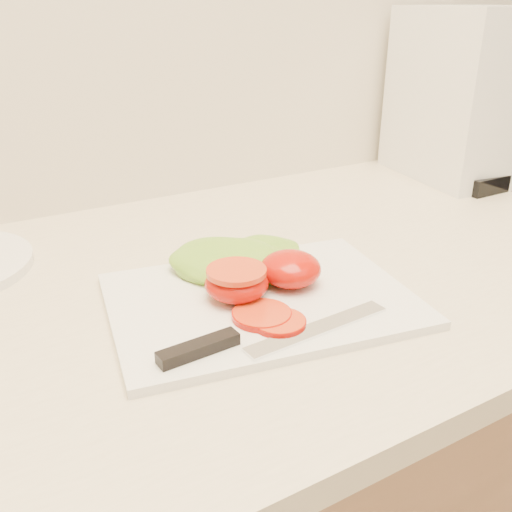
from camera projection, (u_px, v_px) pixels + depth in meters
counter at (427, 445)px, 1.09m from camera, size 3.92×0.65×0.93m
cutting_board at (261, 300)px, 0.63m from camera, size 0.36×0.29×0.01m
tomato_half_dome at (290, 269)px, 0.65m from camera, size 0.07×0.07×0.04m
tomato_half_cut at (237, 282)px, 0.62m from camera, size 0.07×0.07×0.04m
tomato_slice_0 at (262, 315)px, 0.59m from camera, size 0.06×0.06×0.01m
tomato_slice_1 at (279, 322)px, 0.57m from camera, size 0.05×0.05×0.01m
lettuce_leaf_0 at (230, 262)px, 0.68m from camera, size 0.18×0.17×0.03m
lettuce_leaf_1 at (261, 257)px, 0.70m from camera, size 0.12×0.09×0.03m
knife at (248, 340)px, 0.54m from camera, size 0.25×0.05×0.01m
appliance at (469, 95)px, 1.04m from camera, size 0.24×0.28×0.30m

